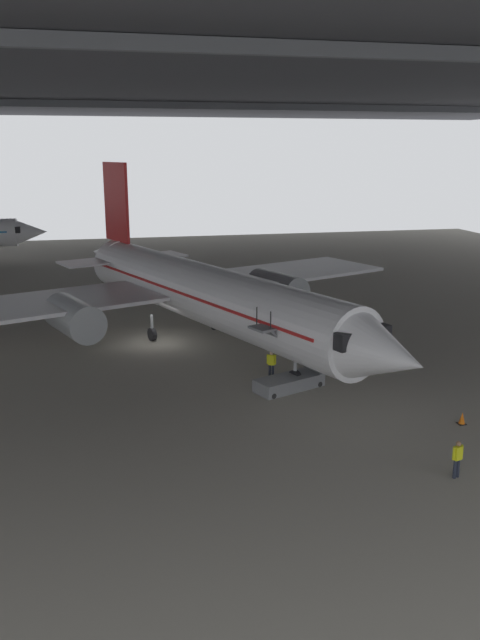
{
  "coord_description": "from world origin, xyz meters",
  "views": [
    {
      "loc": [
        -3.72,
        -42.29,
        12.56
      ],
      "look_at": [
        4.58,
        -5.1,
        2.59
      ],
      "focal_mm": 36.47,
      "sensor_mm": 36.0,
      "label": 1
    }
  ],
  "objects_px": {
    "crew_worker_near_nose": "(457,457)",
    "airplane_main": "(199,292)",
    "boarding_stairs": "(288,376)",
    "crew_worker_by_stairs": "(271,363)",
    "traffic_cone_orange": "(462,418)"
  },
  "relations": [
    {
      "from": "crew_worker_by_stairs",
      "to": "airplane_main",
      "type": "bearing_deg",
      "value": 109.14
    },
    {
      "from": "boarding_stairs",
      "to": "crew_worker_near_nose",
      "type": "distance_m",
      "value": 11.51
    },
    {
      "from": "traffic_cone_orange",
      "to": "boarding_stairs",
      "type": "bearing_deg",
      "value": 136.79
    },
    {
      "from": "crew_worker_by_stairs",
      "to": "traffic_cone_orange",
      "type": "bearing_deg",
      "value": -48.55
    },
    {
      "from": "crew_worker_near_nose",
      "to": "boarding_stairs",
      "type": "bearing_deg",
      "value": 108.51
    },
    {
      "from": "airplane_main",
      "to": "crew_worker_by_stairs",
      "type": "xyz_separation_m",
      "value": [
        2.79,
        -8.03,
        -2.55
      ]
    },
    {
      "from": "airplane_main",
      "to": "boarding_stairs",
      "type": "bearing_deg",
      "value": -71.75
    },
    {
      "from": "boarding_stairs",
      "to": "traffic_cone_orange",
      "type": "height_order",
      "value": "boarding_stairs"
    },
    {
      "from": "airplane_main",
      "to": "boarding_stairs",
      "type": "xyz_separation_m",
      "value": [
        3.24,
        -9.84,
        -2.75
      ]
    },
    {
      "from": "boarding_stairs",
      "to": "airplane_main",
      "type": "bearing_deg",
      "value": 108.25
    },
    {
      "from": "crew_worker_near_nose",
      "to": "traffic_cone_orange",
      "type": "relative_size",
      "value": 2.6
    },
    {
      "from": "crew_worker_near_nose",
      "to": "airplane_main",
      "type": "bearing_deg",
      "value": 108.38
    },
    {
      "from": "airplane_main",
      "to": "crew_worker_by_stairs",
      "type": "bearing_deg",
      "value": -70.86
    },
    {
      "from": "crew_worker_near_nose",
      "to": "crew_worker_by_stairs",
      "type": "relative_size",
      "value": 0.95
    },
    {
      "from": "crew_worker_by_stairs",
      "to": "boarding_stairs",
      "type": "bearing_deg",
      "value": -75.8
    }
  ]
}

